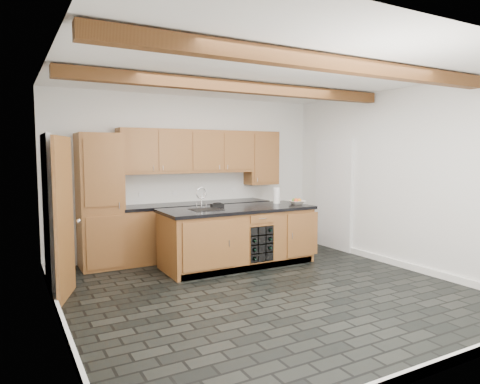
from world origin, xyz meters
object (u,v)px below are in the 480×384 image
object	(u,v)px
paper_towel	(277,196)
fruit_bowl	(297,202)
island	(238,236)
kitchen_scale	(217,205)

from	to	relation	value
paper_towel	fruit_bowl	bearing A→B (deg)	-53.42
island	kitchen_scale	size ratio (longest dim) A/B	11.57
island	paper_towel	xyz separation A→B (m)	(0.86, 0.19, 0.60)
kitchen_scale	paper_towel	size ratio (longest dim) A/B	0.80
fruit_bowl	paper_towel	world-z (taller)	paper_towel
fruit_bowl	island	bearing A→B (deg)	174.41
fruit_bowl	paper_towel	size ratio (longest dim) A/B	0.97
island	kitchen_scale	world-z (taller)	kitchen_scale
kitchen_scale	paper_towel	world-z (taller)	paper_towel
island	fruit_bowl	world-z (taller)	fruit_bowl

